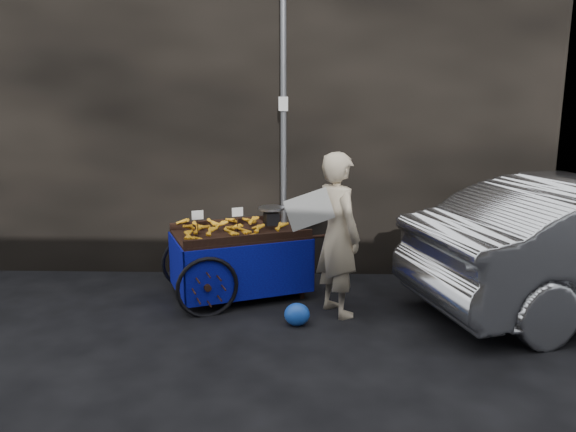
{
  "coord_description": "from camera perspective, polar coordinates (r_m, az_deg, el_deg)",
  "views": [
    {
      "loc": [
        0.58,
        -6.09,
        2.54
      ],
      "look_at": [
        0.38,
        0.5,
        1.09
      ],
      "focal_mm": 35.0,
      "sensor_mm": 36.0,
      "label": 1
    }
  ],
  "objects": [
    {
      "name": "plastic_bag",
      "position": [
        6.33,
        0.92,
        -9.97
      ],
      "size": [
        0.29,
        0.23,
        0.26
      ],
      "primitive_type": "ellipsoid",
      "color": "blue",
      "rests_on": "ground"
    },
    {
      "name": "banana_cart",
      "position": [
        7.07,
        -5.35,
        -2.42
      ],
      "size": [
        2.4,
        1.74,
        1.19
      ],
      "rotation": [
        0.0,
        0.0,
        0.39
      ],
      "color": "black",
      "rests_on": "ground"
    },
    {
      "name": "ground",
      "position": [
        6.63,
        -3.5,
        -10.14
      ],
      "size": [
        80.0,
        80.0,
        0.0
      ],
      "primitive_type": "plane",
      "color": "black",
      "rests_on": "ground"
    },
    {
      "name": "street_pole",
      "position": [
        7.42,
        -0.46,
        8.3
      ],
      "size": [
        0.12,
        0.1,
        4.0
      ],
      "color": "slate",
      "rests_on": "ground"
    },
    {
      "name": "building_wall",
      "position": [
        8.7,
        0.49,
        12.16
      ],
      "size": [
        13.5,
        2.0,
        5.0
      ],
      "color": "black",
      "rests_on": "ground"
    },
    {
      "name": "vendor",
      "position": [
        6.45,
        5.08,
        -1.87
      ],
      "size": [
        1.0,
        0.83,
        1.9
      ],
      "rotation": [
        0.0,
        0.0,
        2.11
      ],
      "color": "tan",
      "rests_on": "ground"
    }
  ]
}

